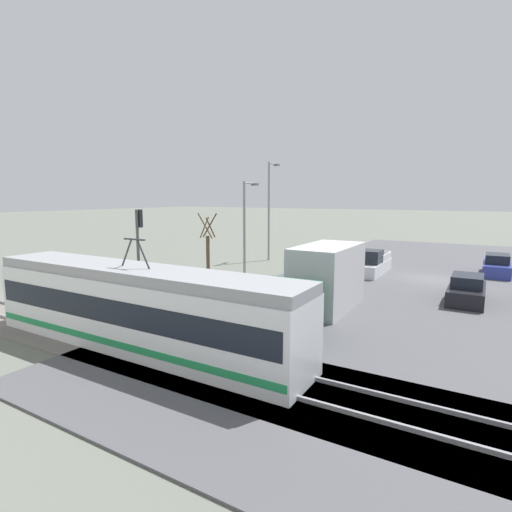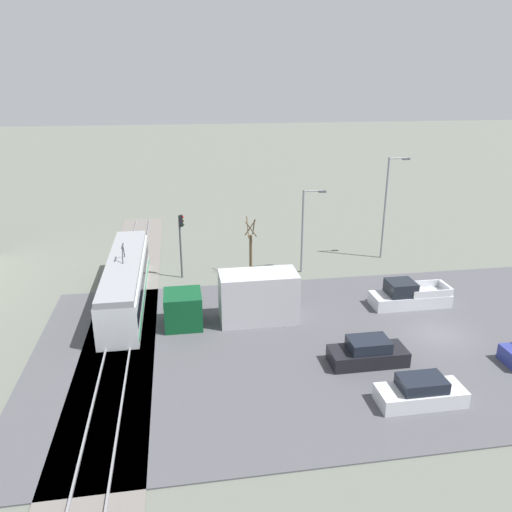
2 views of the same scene
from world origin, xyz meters
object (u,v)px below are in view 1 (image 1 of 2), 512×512
at_px(pickup_truck, 370,264).
at_px(sedan_car_2, 467,291).
at_px(sedan_car_1, 497,266).
at_px(traffic_light_pole, 139,245).
at_px(street_lamp_mid_block, 246,222).
at_px(street_lamp_near_crossing, 270,205).
at_px(light_rail_tram, 137,308).
at_px(street_tree, 208,255).
at_px(box_truck, 319,284).

xyz_separation_m(pickup_truck, sedan_car_2, (-6.99, 5.79, -0.09)).
height_order(sedan_car_1, traffic_light_pole, traffic_light_pole).
xyz_separation_m(sedan_car_2, street_lamp_mid_block, (14.90, -0.00, 3.47)).
distance_m(pickup_truck, street_lamp_near_crossing, 11.47).
bearing_deg(sedan_car_2, light_rail_tram, -127.23).
distance_m(sedan_car_2, street_tree, 15.76).
height_order(sedan_car_1, street_lamp_near_crossing, street_lamp_near_crossing).
relative_size(street_tree, street_lamp_mid_block, 0.70).
distance_m(box_truck, sedan_car_1, 18.55).
distance_m(traffic_light_pole, street_tree, 5.83).
relative_size(light_rail_tram, sedan_car_2, 3.28).
relative_size(sedan_car_1, street_lamp_near_crossing, 0.50).
bearing_deg(street_lamp_near_crossing, light_rail_tram, 105.50).
height_order(street_lamp_near_crossing, street_lamp_mid_block, street_lamp_near_crossing).
distance_m(pickup_truck, street_lamp_mid_block, 10.37).
xyz_separation_m(sedan_car_1, street_lamp_mid_block, (16.46, 10.10, 3.45)).
relative_size(sedan_car_2, street_tree, 0.89).
bearing_deg(box_truck, street_tree, -13.16).
relative_size(sedan_car_2, street_lamp_mid_block, 0.62).
bearing_deg(sedan_car_2, sedan_car_1, 81.19).
height_order(traffic_light_pole, street_lamp_mid_block, street_lamp_mid_block).
bearing_deg(pickup_truck, sedan_car_1, -153.24).
distance_m(sedan_car_2, street_lamp_mid_block, 15.30).
xyz_separation_m(box_truck, street_tree, (8.53, -2.00, 0.62)).
distance_m(traffic_light_pole, street_lamp_mid_block, 10.33).
height_order(pickup_truck, street_lamp_mid_block, street_lamp_mid_block).
height_order(light_rail_tram, street_lamp_near_crossing, street_lamp_near_crossing).
xyz_separation_m(light_rail_tram, street_lamp_mid_block, (3.89, -14.49, 2.54)).
bearing_deg(box_truck, street_lamp_near_crossing, -53.70).
distance_m(box_truck, pickup_truck, 12.42).
relative_size(pickup_truck, traffic_light_pole, 1.05).
xyz_separation_m(pickup_truck, street_lamp_mid_block, (7.91, 5.79, 3.38)).
bearing_deg(street_tree, sedan_car_1, -138.40).
xyz_separation_m(traffic_light_pole, street_tree, (-0.25, -5.70, -1.20)).
bearing_deg(street_tree, sedan_car_2, -162.96).
distance_m(sedan_car_1, sedan_car_2, 10.22).
height_order(sedan_car_1, street_lamp_mid_block, street_lamp_mid_block).
bearing_deg(sedan_car_1, street_lamp_mid_block, 31.53).
bearing_deg(traffic_light_pole, sedan_car_2, -145.96).
xyz_separation_m(sedan_car_2, street_lamp_near_crossing, (17.29, -8.15, 4.55)).
height_order(pickup_truck, sedan_car_2, pickup_truck).
bearing_deg(street_tree, street_lamp_near_crossing, -79.80).
relative_size(light_rail_tram, traffic_light_pole, 2.73).
height_order(pickup_truck, sedan_car_1, pickup_truck).
bearing_deg(street_tree, pickup_truck, -127.61).
height_order(light_rail_tram, pickup_truck, light_rail_tram).
distance_m(light_rail_tram, street_lamp_near_crossing, 23.77).
relative_size(sedan_car_1, sedan_car_2, 1.04).
relative_size(sedan_car_1, street_tree, 0.93).
bearing_deg(sedan_car_2, pickup_truck, 140.37).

